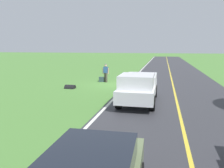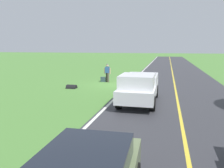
% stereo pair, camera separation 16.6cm
% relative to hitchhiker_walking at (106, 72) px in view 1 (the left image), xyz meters
% --- Properties ---
extents(ground_plane, '(200.00, 200.00, 0.00)m').
position_rel_hitchhiker_walking_xyz_m(ground_plane, '(-0.90, 1.30, -0.98)').
color(ground_plane, '#4C7F38').
extents(road_surface, '(8.25, 120.00, 0.00)m').
position_rel_hitchhiker_walking_xyz_m(road_surface, '(-6.20, 1.30, -0.98)').
color(road_surface, '#333338').
rests_on(road_surface, ground).
extents(lane_edge_line, '(0.16, 117.60, 0.00)m').
position_rel_hitchhiker_walking_xyz_m(lane_edge_line, '(-2.25, 1.30, -0.98)').
color(lane_edge_line, silver).
rests_on(lane_edge_line, ground).
extents(lane_centre_line, '(0.14, 117.60, 0.00)m').
position_rel_hitchhiker_walking_xyz_m(lane_centre_line, '(-6.20, 1.30, -0.98)').
color(lane_centre_line, gold).
rests_on(lane_centre_line, ground).
extents(hitchhiker_walking, '(0.62, 0.53, 1.75)m').
position_rel_hitchhiker_walking_xyz_m(hitchhiker_walking, '(0.00, 0.00, 0.00)').
color(hitchhiker_walking, '#4C473D').
rests_on(hitchhiker_walking, ground).
extents(suitcase_carried, '(0.47, 0.23, 0.49)m').
position_rel_hitchhiker_walking_xyz_m(suitcase_carried, '(0.42, 0.05, -0.74)').
color(suitcase_carried, '#384C56').
rests_on(suitcase_carried, ground).
extents(pickup_truck_passing, '(2.10, 5.40, 1.82)m').
position_rel_hitchhiker_walking_xyz_m(pickup_truck_passing, '(-3.90, 7.51, -0.01)').
color(pickup_truck_passing, silver).
rests_on(pickup_truck_passing, ground).
extents(drainage_culvert, '(0.80, 0.60, 0.60)m').
position_rel_hitchhiker_walking_xyz_m(drainage_culvert, '(1.99, 3.92, -0.98)').
color(drainage_culvert, black).
rests_on(drainage_culvert, ground).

